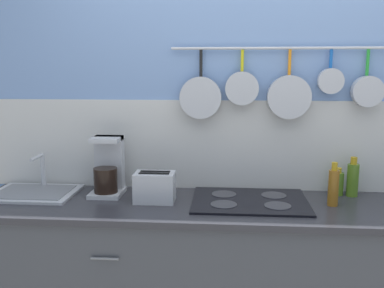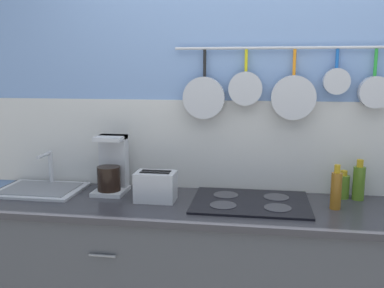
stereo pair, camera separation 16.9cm
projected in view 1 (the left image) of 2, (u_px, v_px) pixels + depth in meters
The scene contains 9 objects.
wall_back at pixel (260, 132), 2.57m from camera, with size 7.20×0.14×2.60m.
countertop at pixel (263, 208), 2.30m from camera, with size 3.20×0.61×0.03m.
sink_basin at pixel (34, 191), 2.50m from camera, with size 0.48×0.38×0.22m.
coffee_maker at pixel (108, 170), 2.49m from camera, with size 0.18×0.22×0.34m.
toaster at pixel (155, 187), 2.35m from camera, with size 0.24×0.15×0.17m.
cooktop at pixel (250, 201), 2.35m from camera, with size 0.63×0.47×0.01m.
bottle_dish_soap at pixel (333, 187), 2.28m from camera, with size 0.06×0.06×0.24m.
bottle_cooking_wine at pixel (338, 183), 2.48m from camera, with size 0.07×0.07×0.16m.
bottle_hot_sauce at pixel (353, 179), 2.45m from camera, with size 0.07×0.07×0.23m.
Camera 1 is at (-0.20, -2.23, 1.66)m, focal length 40.00 mm.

